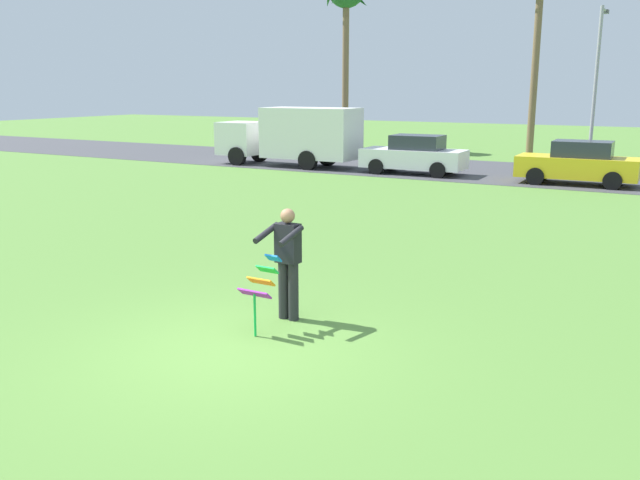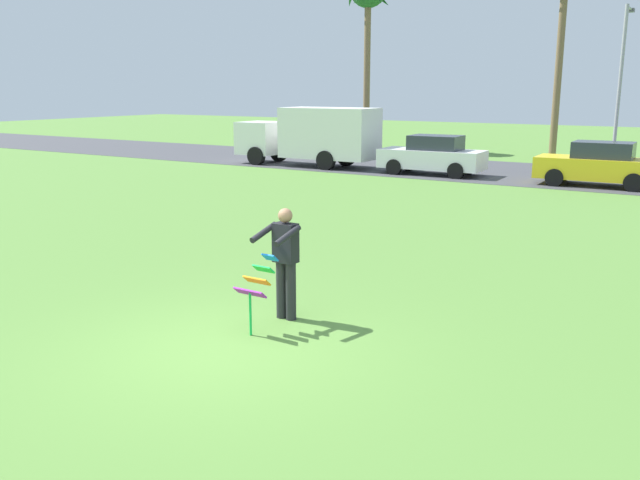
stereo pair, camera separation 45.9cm
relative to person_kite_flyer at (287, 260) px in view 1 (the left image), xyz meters
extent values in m
plane|color=#568438|center=(-0.03, -1.40, -0.95)|extent=(120.00, 120.00, 0.00)
cube|color=#424247|center=(-0.03, 20.04, -0.95)|extent=(120.00, 8.00, 0.01)
cylinder|color=#26262B|center=(0.09, 0.02, -0.50)|extent=(0.16, 0.16, 0.90)
cylinder|color=#26262B|center=(-0.09, 0.02, -0.50)|extent=(0.16, 0.16, 0.90)
cube|color=black|center=(0.00, 0.02, 0.25)|extent=(0.37, 0.23, 0.60)
sphere|color=#9E7051|center=(0.00, 0.02, 0.67)|extent=(0.22, 0.22, 0.22)
cylinder|color=black|center=(0.21, -0.23, 0.43)|extent=(0.11, 0.59, 0.24)
cylinder|color=black|center=(-0.23, -0.22, 0.43)|extent=(0.11, 0.59, 0.24)
cube|color=blue|center=(-0.02, -0.36, 0.10)|extent=(0.23, 0.14, 0.12)
cube|color=green|center=(-0.02, -0.53, -0.03)|extent=(0.32, 0.15, 0.12)
cube|color=orange|center=(-0.02, -0.69, -0.17)|extent=(0.42, 0.15, 0.12)
cube|color=purple|center=(-0.03, -0.85, -0.31)|extent=(0.51, 0.15, 0.12)
cylinder|color=green|center=(-0.03, -0.85, -0.63)|extent=(0.04, 0.04, 0.64)
cube|color=silver|center=(-13.35, 17.61, 0.22)|extent=(1.82, 1.92, 1.50)
cube|color=silver|center=(-9.65, 17.65, 0.57)|extent=(4.22, 2.04, 2.20)
cylinder|color=black|center=(-12.99, 16.70, -0.53)|extent=(0.84, 0.29, 0.84)
cylinder|color=black|center=(-13.01, 18.54, -0.53)|extent=(0.84, 0.29, 0.84)
cylinder|color=black|center=(-9.29, 16.73, -0.53)|extent=(0.84, 0.29, 0.84)
cylinder|color=black|center=(-9.31, 18.57, -0.53)|extent=(0.84, 0.29, 0.84)
cube|color=white|center=(-4.80, 17.64, -0.31)|extent=(4.25, 1.83, 0.76)
cube|color=#282D38|center=(-4.65, 17.65, 0.35)|extent=(2.06, 1.46, 0.60)
cylinder|color=black|center=(-6.08, 16.79, -0.63)|extent=(0.65, 0.24, 0.64)
cylinder|color=black|center=(-6.13, 18.41, -0.63)|extent=(0.65, 0.24, 0.64)
cylinder|color=black|center=(-3.48, 16.87, -0.63)|extent=(0.65, 0.24, 0.64)
cylinder|color=black|center=(-3.53, 18.49, -0.63)|extent=(0.65, 0.24, 0.64)
cube|color=yellow|center=(1.55, 17.64, -0.31)|extent=(4.23, 1.78, 0.76)
cube|color=#282D38|center=(1.70, 17.64, 0.35)|extent=(2.04, 1.43, 0.60)
cylinder|color=black|center=(0.26, 16.81, -0.63)|extent=(0.64, 0.23, 0.64)
cylinder|color=black|center=(0.23, 18.42, -0.63)|extent=(0.64, 0.23, 0.64)
cylinder|color=black|center=(2.87, 16.86, -0.63)|extent=(0.64, 0.23, 0.64)
cylinder|color=black|center=(2.83, 18.47, -0.63)|extent=(0.64, 0.23, 0.64)
cylinder|color=brown|center=(-12.22, 26.06, 3.32)|extent=(0.36, 0.36, 8.55)
cylinder|color=brown|center=(-2.25, 27.64, 3.46)|extent=(0.36, 0.36, 8.82)
cylinder|color=#9E9EA3|center=(1.05, 24.76, 2.55)|extent=(0.16, 0.16, 7.00)
cylinder|color=#9E9EA3|center=(1.05, 25.46, 5.95)|extent=(0.10, 1.40, 0.10)
cube|color=#4C4C51|center=(1.05, 26.11, 5.91)|extent=(0.24, 0.44, 0.16)
camera|label=1|loc=(5.19, -8.37, 2.54)|focal=37.73mm
camera|label=2|loc=(5.59, -8.14, 2.54)|focal=37.73mm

